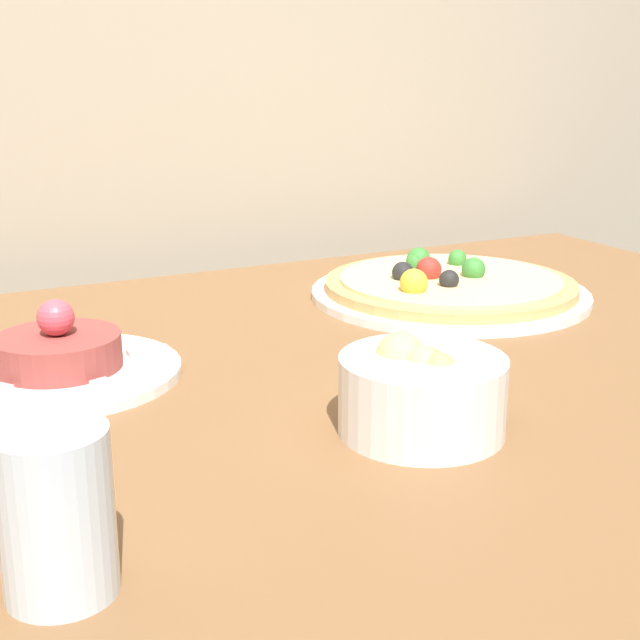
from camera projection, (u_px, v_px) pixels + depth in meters
name	position (u px, v px, depth m)	size (l,w,h in m)	color
dining_table	(278.00, 471.00, 0.85)	(1.45, 0.89, 0.79)	brown
pizza_plate	(448.00, 287.00, 1.11)	(0.34, 0.34, 0.05)	white
tartare_plate	(60.00, 361.00, 0.83)	(0.22, 0.22, 0.08)	white
small_bowl	(421.00, 391.00, 0.70)	(0.13, 0.13, 0.08)	white
drinking_glass	(56.00, 513.00, 0.48)	(0.06, 0.06, 0.10)	silver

